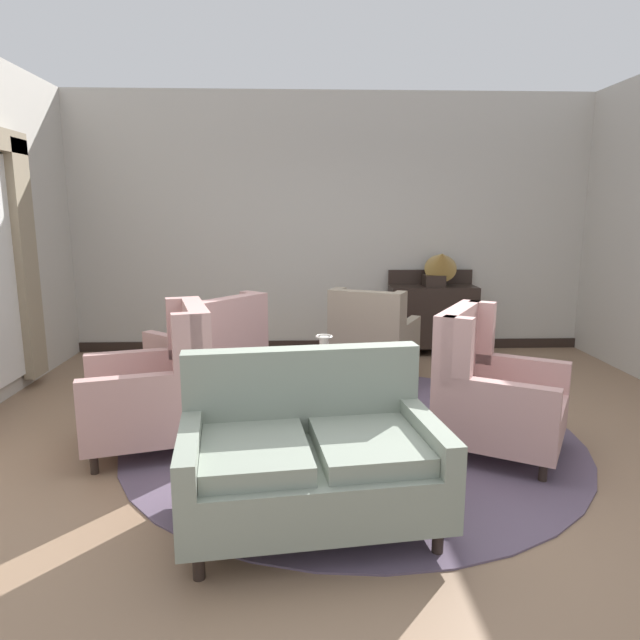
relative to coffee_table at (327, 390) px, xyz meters
The scene contains 13 objects.
ground 0.54m from the coffee_table, 61.19° to the right, with size 8.98×8.98×0.00m, color #896B51.
wall_back 3.06m from the coffee_table, 86.01° to the left, with size 6.58×0.08×3.15m, color #BCB7AD.
baseboard_back 2.77m from the coffee_table, 85.93° to the left, with size 6.42×0.03×0.12m, color black.
area_rug 0.41m from the coffee_table, 15.75° to the right, with size 3.51×3.51×0.01m, color #5B4C60.
coffee_table is the anchor object (origin of this frame).
porcelain_vase 0.24m from the coffee_table, 140.76° to the left, with size 0.16×0.16×0.35m.
settee 1.31m from the coffee_table, 97.09° to the right, with size 1.50×1.04×0.94m.
armchair_foreground_right 1.23m from the coffee_table, 18.30° to the right, with size 1.13×1.13×1.05m.
armchair_far_left 1.27m from the coffee_table, behind, with size 1.07×1.02×1.07m.
armchair_near_window 1.46m from the coffee_table, 68.12° to the left, with size 1.03×1.07×0.98m.
armchair_back_corner 1.26m from the coffee_table, 143.09° to the left, with size 1.13×1.12×1.01m.
sideboard 2.88m from the coffee_table, 60.35° to the left, with size 1.05×0.40×1.02m.
gramophone 2.93m from the coffee_table, 58.50° to the left, with size 0.48×0.58×0.57m.
Camera 1 is at (-0.42, -3.87, 1.74)m, focal length 31.53 mm.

